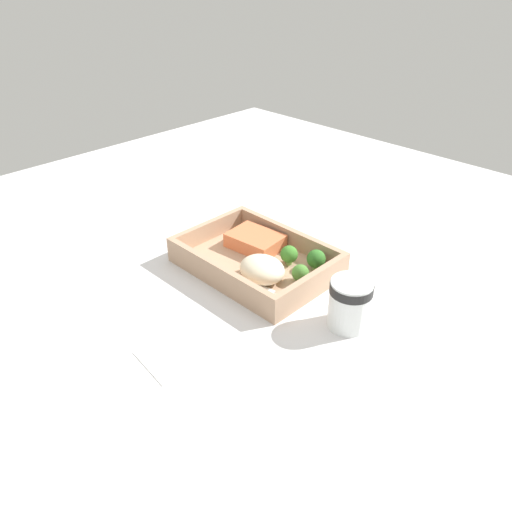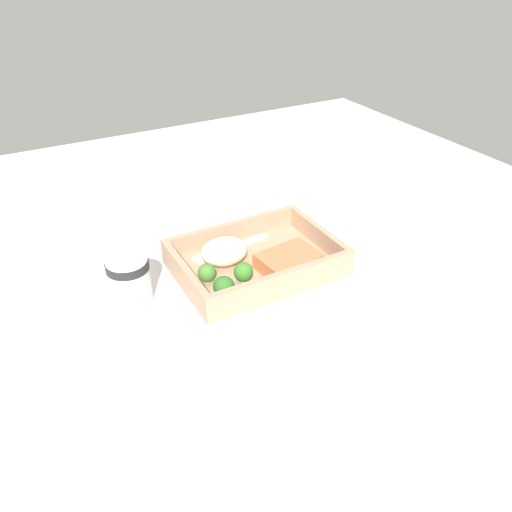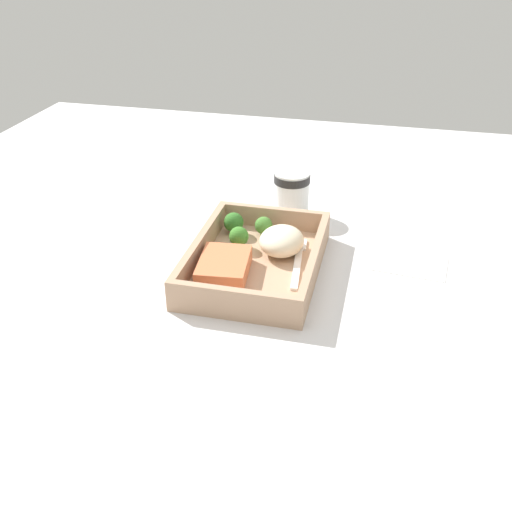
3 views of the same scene
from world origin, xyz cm
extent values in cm
cube|color=silver|center=(0.00, 0.00, -1.00)|extent=(160.00, 160.00, 2.00)
cube|color=tan|center=(0.00, 0.00, 0.60)|extent=(27.88, 19.78, 1.20)
cube|color=tan|center=(0.00, -9.29, 3.06)|extent=(27.88, 1.20, 3.73)
cube|color=tan|center=(0.00, 9.29, 3.06)|extent=(27.88, 1.20, 3.73)
cube|color=tan|center=(-13.34, 0.00, 3.06)|extent=(1.20, 17.38, 3.73)
cube|color=tan|center=(13.34, 0.00, 3.06)|extent=(1.20, 17.38, 3.73)
cube|color=#E17649|center=(-4.21, 4.06, 2.60)|extent=(10.88, 8.44, 2.79)
ellipsoid|color=beige|center=(4.65, -3.19, 3.35)|extent=(8.51, 7.26, 4.31)
cylinder|color=#8AAB64|center=(9.22, 6.18, 1.81)|extent=(1.31, 1.31, 1.22)
sphere|color=#326E27|center=(9.22, 6.18, 3.37)|extent=(3.45, 3.45, 3.45)
cylinder|color=#77A050|center=(4.59, 4.03, 1.81)|extent=(1.24, 1.24, 1.21)
sphere|color=#3E7F2A|center=(4.59, 4.03, 3.31)|extent=(3.27, 3.27, 3.27)
cylinder|color=#7BA059|center=(9.88, 1.01, 1.71)|extent=(1.17, 1.17, 1.01)
sphere|color=#488031|center=(9.88, 1.01, 3.05)|extent=(3.07, 3.07, 3.07)
cube|color=white|center=(-0.28, -6.60, 1.42)|extent=(12.45, 2.38, 0.44)
cube|color=white|center=(7.58, -5.78, 1.42)|extent=(3.61, 2.54, 0.44)
cylinder|color=white|center=(22.03, -1.57, 4.12)|extent=(6.54, 6.54, 8.23)
cylinder|color=black|center=(22.03, -1.57, 7.09)|extent=(6.74, 6.74, 1.48)
cube|color=white|center=(8.22, -23.71, 0.12)|extent=(10.03, 13.15, 0.24)
camera|label=1|loc=(55.33, -56.04, 50.90)|focal=35.00mm
camera|label=2|loc=(35.35, 64.24, 50.57)|focal=35.00mm
camera|label=3|loc=(-79.46, -19.05, 50.25)|focal=42.00mm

